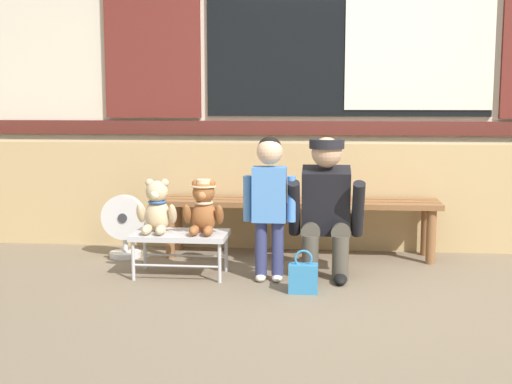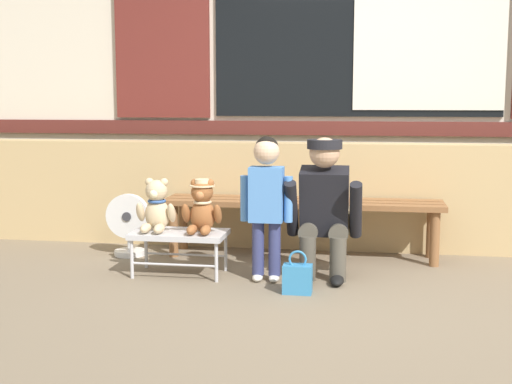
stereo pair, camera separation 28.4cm
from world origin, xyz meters
TOP-DOWN VIEW (x-y plane):
  - ground_plane at (0.00, 0.00)m, footprint 60.00×60.00m
  - brick_low_wall at (0.00, 1.43)m, footprint 7.64×0.25m
  - shop_facade at (0.00, 1.94)m, footprint 7.79×0.26m
  - wooden_bench_long at (-0.37, 1.06)m, footprint 2.10×0.40m
  - small_display_bench at (-1.15, 0.40)m, footprint 0.64×0.36m
  - teddy_bear_plain at (-1.31, 0.40)m, footprint 0.28×0.26m
  - teddy_bear_with_hat at (-0.99, 0.40)m, footprint 0.28×0.27m
  - child_standing at (-0.54, 0.33)m, footprint 0.35×0.18m
  - adult_crouching at (-0.16, 0.47)m, footprint 0.50×0.49m
  - handbag_on_ground at (-0.30, 0.07)m, footprint 0.18×0.11m
  - floor_fan at (-1.69, 0.89)m, footprint 0.34×0.24m

SIDE VIEW (x-z plane):
  - ground_plane at x=0.00m, z-range 0.00..0.00m
  - handbag_on_ground at x=-0.30m, z-range -0.04..0.23m
  - floor_fan at x=-1.69m, z-range 0.00..0.48m
  - small_display_bench at x=-1.15m, z-range 0.12..0.42m
  - wooden_bench_long at x=-0.37m, z-range 0.15..0.59m
  - brick_low_wall at x=0.00m, z-range 0.00..0.85m
  - teddy_bear_plain at x=-1.31m, z-range 0.28..0.65m
  - teddy_bear_with_hat at x=-0.99m, z-range 0.29..0.65m
  - adult_crouching at x=-0.16m, z-range 0.01..0.96m
  - child_standing at x=-0.54m, z-range 0.11..1.07m
  - shop_facade at x=0.00m, z-range 0.00..3.66m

